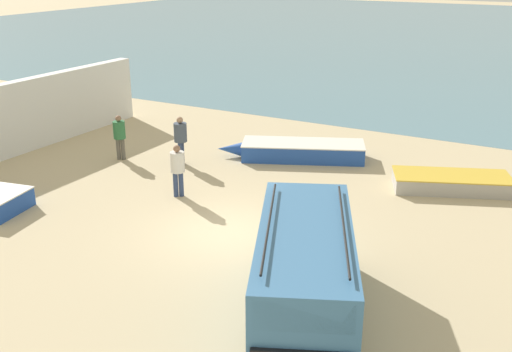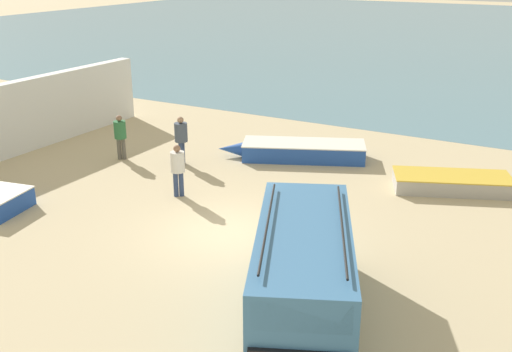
% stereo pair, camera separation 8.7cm
% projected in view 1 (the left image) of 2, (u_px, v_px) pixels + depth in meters
% --- Properties ---
extents(ground_plane, '(200.00, 200.00, 0.00)m').
position_uv_depth(ground_plane, '(229.00, 232.00, 16.89)').
color(ground_plane, tan).
extents(sea_water, '(120.00, 80.00, 0.01)m').
position_uv_depth(sea_water, '(499.00, 34.00, 59.65)').
color(sea_water, slate).
rests_on(sea_water, ground_plane).
extents(parked_van, '(3.91, 5.69, 2.23)m').
position_uv_depth(parked_van, '(305.00, 270.00, 12.51)').
color(parked_van, teal).
rests_on(parked_van, ground_plane).
extents(fishing_rowboat_1, '(4.63, 2.84, 0.53)m').
position_uv_depth(fishing_rowboat_1, '(455.00, 182.00, 19.88)').
color(fishing_rowboat_1, '#ADA89E').
rests_on(fishing_rowboat_1, ground_plane).
extents(fishing_rowboat_2, '(5.59, 3.29, 0.65)m').
position_uv_depth(fishing_rowboat_2, '(298.00, 150.00, 22.94)').
color(fishing_rowboat_2, '#234CA3').
rests_on(fishing_rowboat_2, ground_plane).
extents(fisherman_0, '(0.45, 0.45, 1.73)m').
position_uv_depth(fisherman_0, '(119.00, 133.00, 22.61)').
color(fisherman_0, '#5B564C').
rests_on(fisherman_0, ground_plane).
extents(fisherman_1, '(0.46, 0.46, 1.73)m').
position_uv_depth(fisherman_1, '(178.00, 166.00, 19.08)').
color(fisherman_1, navy).
rests_on(fisherman_1, ground_plane).
extents(fisherman_3, '(0.48, 0.48, 1.83)m').
position_uv_depth(fisherman_3, '(180.00, 136.00, 22.05)').
color(fisherman_3, navy).
rests_on(fisherman_3, ground_plane).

